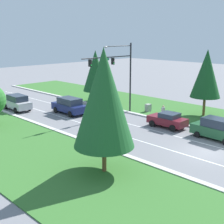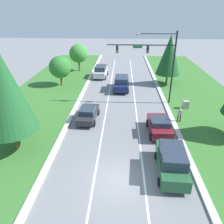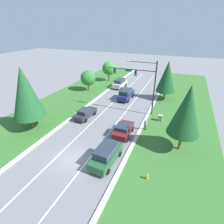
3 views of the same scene
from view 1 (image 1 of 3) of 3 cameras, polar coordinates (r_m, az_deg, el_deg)
The scene contains 16 objects.
ground_plane at distance 28.24m, azimuth 16.96°, elevation -7.05°, with size 160.00×160.00×0.00m, color slate.
curb_strip_left at distance 23.70m, azimuth 10.34°, elevation -10.58°, with size 0.50×90.00×0.15m.
grass_verge_left at distance 20.03m, azimuth 1.39°, elevation -15.28°, with size 10.00×90.00×0.08m.
lane_stripe_inner_left at distance 26.76m, azimuth 15.11°, elevation -8.09°, with size 0.14×81.00×0.01m.
lane_stripe_inner_right at distance 29.76m, azimuth 18.62°, elevation -6.09°, with size 0.14×81.00×0.01m.
traffic_signal_mast at distance 38.38m, azimuth 1.22°, elevation 8.00°, with size 8.06×0.41×8.87m.
charcoal_sedan at distance 30.54m, azimuth -1.58°, elevation -3.29°, with size 2.13×4.51×1.54m.
forest_suv at distance 31.63m, azimuth 18.67°, elevation -2.95°, with size 2.32×4.96×2.06m.
navy_suv at distance 40.08m, azimuth -7.83°, elevation 1.19°, with size 2.34×5.11×2.08m.
silver_suv at distance 43.52m, azimuth -16.96°, elevation 1.71°, with size 2.33×4.96×2.06m.
burgundy_sedan at distance 34.38m, azimuth 10.15°, elevation -1.40°, with size 2.19×4.27×1.66m.
utility_cabinet at distance 41.03m, azimuth 6.63°, elevation 0.73°, with size 0.70×0.60×1.04m.
pedestrian at distance 37.67m, azimuth 9.33°, elevation 0.10°, with size 0.41×0.27×1.69m.
conifer_near_right_tree at distance 46.23m, azimuth -3.03°, elevation 7.54°, with size 3.73×3.73×7.68m.
conifer_far_right_tree at distance 39.55m, azimuth 16.87°, elevation 6.73°, with size 3.63×3.63×8.20m.
conifer_mid_left_tree at distance 21.67m, azimuth -1.50°, elevation 2.51°, with size 4.38×4.38×9.04m.
Camera 1 is at (-23.60, -12.03, 9.81)m, focal length 50.00 mm.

